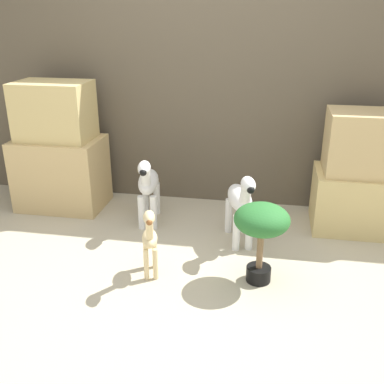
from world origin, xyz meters
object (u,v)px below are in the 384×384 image
at_px(zebra_left, 148,185).
at_px(potted_palm_front, 262,225).
at_px(giraffe_figurine, 150,238).
at_px(zebra_right, 241,201).

height_order(zebra_left, potted_palm_front, zebra_left).
xyz_separation_m(zebra_left, giraffe_figurine, (0.23, -0.80, -0.05)).
xyz_separation_m(zebra_right, giraffe_figurine, (-0.55, -0.59, -0.05)).
distance_m(zebra_left, giraffe_figurine, 0.84).
distance_m(zebra_right, zebra_left, 0.81).
height_order(giraffe_figurine, potted_palm_front, potted_palm_front).
bearing_deg(zebra_left, giraffe_figurine, -74.03).
height_order(zebra_right, giraffe_figurine, zebra_right).
bearing_deg(zebra_right, giraffe_figurine, -133.21).
bearing_deg(zebra_left, potted_palm_front, -37.30).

